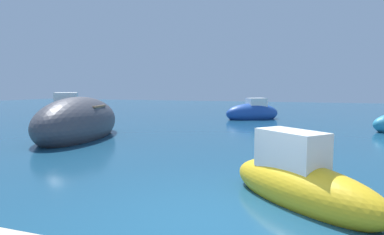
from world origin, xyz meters
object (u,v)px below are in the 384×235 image
object	(u,v)px
moored_boat_0	(253,113)
moored_boat_1	(66,113)
moored_boat_5	(300,183)
moored_boat_3	(78,123)

from	to	relation	value
moored_boat_0	moored_boat_1	size ratio (longest dim) A/B	0.80
moored_boat_5	moored_boat_0	bearing A→B (deg)	142.75
moored_boat_0	moored_boat_5	xyz separation A→B (m)	(3.02, -14.48, -0.05)
moored_boat_0	moored_boat_3	world-z (taller)	moored_boat_3
moored_boat_1	moored_boat_0	bearing A→B (deg)	84.80
moored_boat_1	moored_boat_3	bearing A→B (deg)	9.17
moored_boat_5	moored_boat_1	bearing A→B (deg)	-175.01
moored_boat_1	moored_boat_5	xyz separation A→B (m)	(12.47, -9.05, -0.17)
moored_boat_3	moored_boat_5	world-z (taller)	moored_boat_3
moored_boat_1	moored_boat_3	distance (m)	5.92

